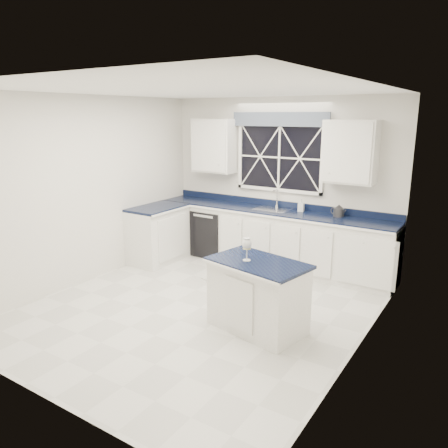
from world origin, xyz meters
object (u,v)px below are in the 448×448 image
Objects in this scene: dishwasher at (214,232)px; faucet at (276,198)px; island at (258,295)px; wine_glass at (247,245)px; kettle at (339,211)px; soap_bottle at (301,205)px.

faucet is at bearing 10.02° from dishwasher.
island is 4.59× the size of wine_glass.
kettle is (1.07, -0.08, -0.07)m from faucet.
faucet is 1.07m from kettle.
faucet is at bearing 122.89° from island.
island is at bearing -78.95° from soap_bottle.
kettle is at bearing 96.47° from island.
kettle is 0.61m from soap_bottle.
soap_bottle reaches higher than kettle.
wine_glass is (1.86, -2.09, 0.59)m from dishwasher.
dishwasher is at bearing 145.46° from island.
dishwasher is at bearing -169.98° from faucet.
wine_glass is at bearing -86.93° from kettle.
faucet reaches higher than dishwasher.
island is at bearing -83.78° from kettle.
soap_bottle reaches higher than wine_glass.
faucet reaches higher than kettle.
soap_bottle is at bearing -171.78° from kettle.
soap_bottle is (0.46, -0.05, -0.06)m from faucet.
kettle is (2.17, 0.11, 0.61)m from dishwasher.
wine_glass reaches higher than dishwasher.
faucet is at bearing 173.69° from soap_bottle.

